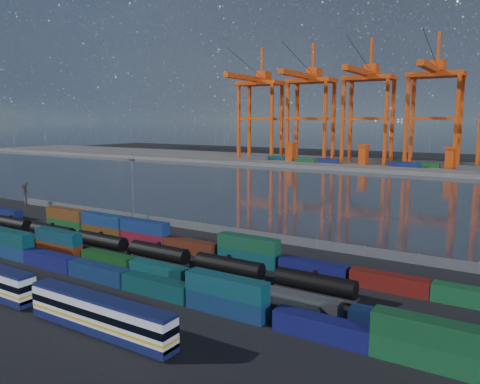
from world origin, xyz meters
The scene contains 13 objects.
ground centered at (0.00, 0.00, 0.00)m, with size 700.00×700.00×0.00m, color black.
harbor_water centered at (0.00, 105.00, 0.01)m, with size 700.00×700.00×0.00m, color #28303A.
far_quay centered at (0.00, 210.00, 1.00)m, with size 700.00×70.00×2.00m, color #514F4C.
container_row_south centered at (-7.15, -9.10, 2.09)m, with size 127.17×2.50×5.32m.
container_row_mid centered at (2.35, -3.10, 1.45)m, with size 140.79×2.34×4.98m.
container_row_north centered at (-10.75, 11.72, 2.07)m, with size 141.04×2.47×5.26m.
tanker_string centered at (-8.53, 3.19, 2.01)m, with size 90.53×2.80×4.00m.
waterfront_fence centered at (0.00, 28.00, 1.00)m, with size 160.12×0.12×2.20m.
bare_tree centered at (-72.95, 23.91, 4.04)m, with size 2.13×2.17×8.11m.
yard_light_mast centered at (-30.00, 26.00, 9.30)m, with size 1.60×0.40×16.60m.
gantry_cranes centered at (-7.50, 203.10, 44.02)m, with size 202.62×53.03×71.81m.
quay_containers centered at (-11.00, 195.46, 3.30)m, with size 172.58×10.99×2.60m.
straddle_carriers centered at (-2.50, 200.00, 7.82)m, with size 140.00×7.00×11.10m.
Camera 1 is at (56.48, -59.56, 26.17)m, focal length 35.00 mm.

